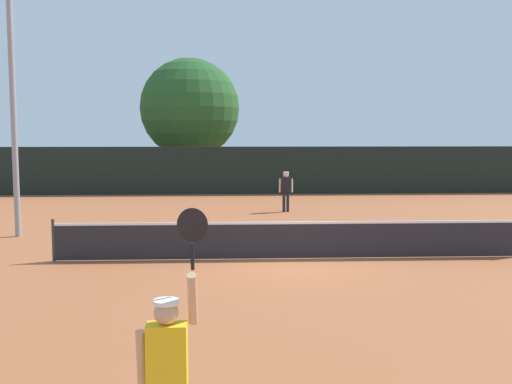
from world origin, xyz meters
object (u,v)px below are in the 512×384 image
object	(u,v)px
player_serving	(168,358)
large_tree	(190,108)
parked_car_near	(124,170)
parked_car_mid	(202,172)
tennis_ball	(370,246)
player_receiving	(286,187)
light_pole	(11,60)
parked_car_far	(289,170)

from	to	relation	value
player_serving	large_tree	world-z (taller)	large_tree
player_serving	parked_car_near	size ratio (longest dim) A/B	0.57
parked_car_near	parked_car_mid	world-z (taller)	same
tennis_ball	parked_car_mid	world-z (taller)	parked_car_mid
player_serving	tennis_ball	distance (m)	11.94
player_serving	large_tree	distance (m)	30.34
player_receiving	large_tree	distance (m)	12.85
player_receiving	tennis_ball	distance (m)	7.90
light_pole	parked_car_mid	xyz separation A→B (m)	(4.92, 18.38, -4.64)
player_receiving	parked_car_far	bearing A→B (deg)	-96.29
parked_car_mid	large_tree	bearing A→B (deg)	-107.81
large_tree	parked_car_mid	bearing A→B (deg)	68.73
parked_car_mid	parked_car_far	bearing A→B (deg)	17.15
player_serving	tennis_ball	world-z (taller)	player_serving
light_pole	parked_car_mid	size ratio (longest dim) A/B	2.24
tennis_ball	parked_car_near	bearing A→B (deg)	115.47
tennis_ball	light_pole	size ratio (longest dim) A/B	0.01
large_tree	parked_car_mid	size ratio (longest dim) A/B	1.75
player_receiving	parked_car_near	distance (m)	17.33
tennis_ball	large_tree	size ratio (longest dim) A/B	0.01
light_pole	parked_car_mid	bearing A→B (deg)	75.02
tennis_ball	parked_car_near	world-z (taller)	parked_car_near
light_pole	parked_car_near	bearing A→B (deg)	90.44
tennis_ball	parked_car_far	world-z (taller)	parked_car_far
player_serving	tennis_ball	size ratio (longest dim) A/B	37.08
player_serving	light_pole	world-z (taller)	light_pole
player_receiving	large_tree	xyz separation A→B (m)	(-4.57, 11.45, 3.63)
player_serving	player_receiving	bearing A→B (deg)	81.06
player_receiving	parked_car_near	bearing A→B (deg)	-58.55
parked_car_near	parked_car_far	distance (m)	10.63
tennis_ball	parked_car_near	distance (m)	24.87
large_tree	tennis_ball	bearing A→B (deg)	-71.98
player_receiving	tennis_ball	size ratio (longest dim) A/B	23.93
player_receiving	player_serving	bearing A→B (deg)	81.06
light_pole	parked_car_near	distance (m)	20.70
parked_car_mid	light_pole	bearing A→B (deg)	-101.52
player_receiving	light_pole	world-z (taller)	light_pole
player_receiving	tennis_ball	bearing A→B (deg)	102.15
parked_car_mid	parked_car_far	size ratio (longest dim) A/B	0.99
player_receiving	parked_car_near	size ratio (longest dim) A/B	0.37
large_tree	parked_car_far	world-z (taller)	large_tree
large_tree	player_receiving	bearing A→B (deg)	-68.26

